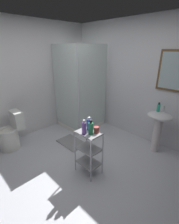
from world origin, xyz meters
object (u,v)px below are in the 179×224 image
shampoo_bottle_blue (89,124)px  rinse_cup (96,130)px  body_wash_bottle_green (91,128)px  conditioner_bottle_purple (84,128)px  shower_stall (80,109)px  hand_soap_bottle (158,108)px  toilet (11,134)px  storage_cart (89,149)px  bath_mat (72,142)px  pedestal_sink (159,124)px

shampoo_bottle_blue → rinse_cup: 0.15m
body_wash_bottle_green → conditioner_bottle_purple: conditioner_bottle_purple is taller
shower_stall → hand_soap_bottle: bearing=11.7°
hand_soap_bottle → rinse_cup: 1.37m
toilet → storage_cart: bearing=21.0°
storage_cart → shower_stall: bearing=142.7°
toilet → bath_mat: size_ratio=1.27×
toilet → body_wash_bottle_green: size_ratio=3.41×
storage_cart → conditioner_bottle_purple: size_ratio=3.29×
bath_mat → shower_stall: bearing=124.3°
shower_stall → toilet: size_ratio=2.63×
shower_stall → body_wash_bottle_green: (1.40, -1.04, 0.37)m
toilet → rinse_cup: rinse_cup is taller
conditioner_bottle_purple → shampoo_bottle_blue: bearing=107.1°
bath_mat → pedestal_sink: bearing=36.3°
hand_soap_bottle → toilet: bearing=-135.4°
rinse_cup → body_wash_bottle_green: bearing=-110.2°
rinse_cup → bath_mat: 1.27m
storage_cart → bath_mat: (-0.88, 0.34, -0.43)m
hand_soap_bottle → body_wash_bottle_green: (-0.38, -1.41, -0.05)m
pedestal_sink → shower_stall: bearing=-169.8°
storage_cart → shampoo_bottle_blue: size_ratio=3.57×
toilet → shampoo_bottle_blue: shampoo_bottle_blue is taller
conditioner_bottle_purple → bath_mat: 1.27m
conditioner_bottle_purple → shower_stall: bearing=140.3°
shower_stall → pedestal_sink: shower_stall is taller
pedestal_sink → bath_mat: size_ratio=1.35×
pedestal_sink → conditioner_bottle_purple: size_ratio=3.60×
storage_cart → hand_soap_bottle: hand_soap_bottle is taller
body_wash_bottle_green → bath_mat: (-0.93, 0.35, -0.83)m
bath_mat → toilet: bearing=-127.1°
storage_cart → shampoo_bottle_blue: bearing=130.6°
toilet → shower_stall: bearing=81.2°
shampoo_bottle_blue → rinse_cup: bearing=3.5°
toilet → rinse_cup: 1.88m
toilet → conditioner_bottle_purple: 1.75m
storage_cart → body_wash_bottle_green: (0.06, -0.01, 0.40)m
conditioner_bottle_purple → bath_mat: bearing=154.1°
hand_soap_bottle → conditioner_bottle_purple: bearing=-107.0°
storage_cart → rinse_cup: 0.37m
shampoo_bottle_blue → bath_mat: size_ratio=0.35×
toilet → bath_mat: (0.72, 0.95, -0.31)m
pedestal_sink → toilet: 2.90m
shower_stall → conditioner_bottle_purple: size_ratio=8.89×
shower_stall → body_wash_bottle_green: size_ratio=8.96×
toilet → bath_mat: 1.23m
shower_stall → conditioner_bottle_purple: 1.77m
rinse_cup → toilet: bearing=-157.8°
pedestal_sink → body_wash_bottle_green: size_ratio=3.63×
storage_cart → bath_mat: bearing=158.8°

